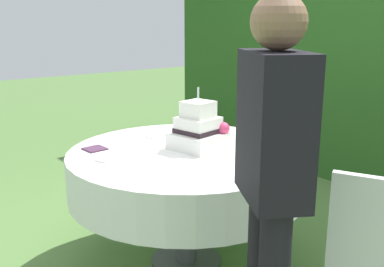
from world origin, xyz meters
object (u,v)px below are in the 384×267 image
Objects in this scene: napkin_stack at (95,149)px; standing_person at (272,178)px; wedding_cake at (199,130)px; garden_chair at (378,247)px; serving_plate_near at (187,133)px; serving_plate_left at (105,159)px; cake_table at (186,171)px; serving_plate_far at (155,136)px.

napkin_stack is 0.08× the size of standing_person.
garden_chair is at bearing 4.18° from wedding_cake.
napkin_stack is at bearing -93.06° from serving_plate_near.
napkin_stack is (-0.23, 0.05, -0.00)m from serving_plate_left.
cake_table is 3.76× the size of wedding_cake.
standing_person reaches higher than serving_plate_far.
serving_plate_far is (-0.40, -0.06, -0.11)m from wedding_cake.
cake_table is 0.89× the size of standing_person.
garden_chair is 0.56× the size of standing_person.
wedding_cake is 0.42× the size of garden_chair.
napkin_stack is at bearing 167.98° from serving_plate_left.
wedding_cake reaches higher than serving_plate_far.
napkin_stack reaches higher than cake_table.
serving_plate_far is at bearing 175.35° from cake_table.
serving_plate_near and serving_plate_left have the same top height.
garden_chair is at bearing 8.63° from cake_table.
wedding_cake is at bearing 54.57° from napkin_stack.
wedding_cake is at bearing 75.92° from serving_plate_left.
garden_chair is 0.68m from standing_person.
serving_plate_far is at bearing -174.66° from garden_chair.
serving_plate_near reaches higher than napkin_stack.
standing_person is at bearing 6.07° from serving_plate_left.
standing_person reaches higher than serving_plate_left.
wedding_cake is at bearing -175.82° from garden_chair.
serving_plate_far is 1.10× the size of serving_plate_left.
serving_plate_far is at bearing 164.50° from standing_person.
garden_chair is at bearing 5.34° from serving_plate_far.
serving_plate_left is at bearing -12.02° from napkin_stack.
serving_plate_left is 1.46m from garden_chair.
garden_chair is (1.48, -0.08, -0.21)m from serving_plate_near.
wedding_cake is 1.08m from standing_person.
serving_plate_far is (-0.39, 0.03, 0.14)m from cake_table.
serving_plate_near is at bearing 73.50° from serving_plate_far.
standing_person is (-0.17, -0.53, 0.39)m from garden_chair.
standing_person is at bearing -107.44° from garden_chair.
serving_plate_near is at bearing 141.64° from cake_table.
serving_plate_near is (-0.33, 0.16, -0.11)m from wedding_cake.
wedding_cake is 2.52× the size of serving_plate_near.
cake_table is 0.26m from wedding_cake.
serving_plate_far is 0.46m from napkin_stack.
serving_plate_far is at bearing -106.50° from serving_plate_near.
garden_chair reaches higher than serving_plate_left.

